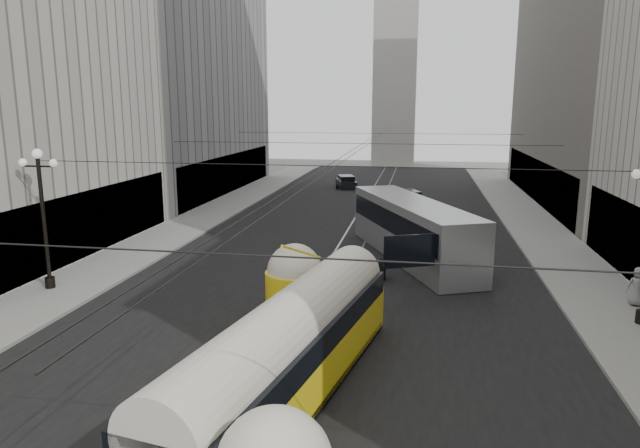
% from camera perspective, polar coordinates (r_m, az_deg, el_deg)
% --- Properties ---
extents(road, '(20.00, 85.00, 0.02)m').
position_cam_1_polar(road, '(38.20, 3.75, -0.93)').
color(road, black).
rests_on(road, ground).
extents(sidewalk_left, '(4.00, 72.00, 0.15)m').
position_cam_1_polar(sidewalk_left, '(44.39, -11.32, 0.74)').
color(sidewalk_left, gray).
rests_on(sidewalk_left, ground).
extents(sidewalk_right, '(4.00, 72.00, 0.15)m').
position_cam_1_polar(sidewalk_right, '(42.16, 20.73, -0.37)').
color(sidewalk_right, gray).
rests_on(sidewalk_right, ground).
extents(rail_left, '(0.12, 85.00, 0.04)m').
position_cam_1_polar(rail_left, '(38.29, 2.64, -0.89)').
color(rail_left, gray).
rests_on(rail_left, ground).
extents(rail_right, '(0.12, 85.00, 0.04)m').
position_cam_1_polar(rail_right, '(38.13, 4.87, -0.98)').
color(rail_right, gray).
rests_on(rail_right, ground).
extents(building_left_far, '(12.60, 28.60, 28.60)m').
position_cam_1_polar(building_left_far, '(58.09, -15.14, 17.22)').
color(building_left_far, '#999999').
rests_on(building_left_far, ground).
extents(building_right_far, '(12.60, 32.60, 32.60)m').
position_cam_1_polar(building_right_far, '(55.51, 28.24, 18.64)').
color(building_right_far, '#514C47').
rests_on(building_right_far, ground).
extents(distant_tower, '(6.00, 6.00, 31.36)m').
position_cam_1_polar(distant_tower, '(84.91, 7.58, 16.10)').
color(distant_tower, '#B2AFA8').
rests_on(distant_tower, ground).
extents(lamppost_left_mid, '(1.86, 0.44, 6.37)m').
position_cam_1_polar(lamppost_left_mid, '(28.39, -25.97, 1.18)').
color(lamppost_left_mid, black).
rests_on(lamppost_left_mid, sidewalk_left).
extents(catenary, '(25.00, 72.00, 0.23)m').
position_cam_1_polar(catenary, '(36.35, 3.88, 7.80)').
color(catenary, black).
rests_on(catenary, ground).
extents(streetcar, '(4.62, 14.50, 3.20)m').
position_cam_1_polar(streetcar, '(16.61, -3.16, -12.44)').
color(streetcar, yellow).
rests_on(streetcar, ground).
extents(city_bus, '(7.55, 13.21, 3.24)m').
position_cam_1_polar(city_bus, '(31.93, 9.20, -0.33)').
color(city_bus, '#A8AAAD').
rests_on(city_bus, ground).
extents(sedan_white_far, '(3.28, 4.68, 1.37)m').
position_cam_1_polar(sedan_white_far, '(48.86, 8.74, 2.48)').
color(sedan_white_far, white).
rests_on(sedan_white_far, ground).
extents(sedan_dark_far, '(2.74, 4.29, 1.26)m').
position_cam_1_polar(sedan_dark_far, '(59.57, 2.64, 4.21)').
color(sedan_dark_far, black).
rests_on(sedan_dark_far, ground).
extents(pedestrian_sidewalk_right, '(0.85, 0.58, 1.65)m').
position_cam_1_polar(pedestrian_sidewalk_right, '(27.32, 29.18, -5.48)').
color(pedestrian_sidewalk_right, gray).
rests_on(pedestrian_sidewalk_right, sidewalk_right).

